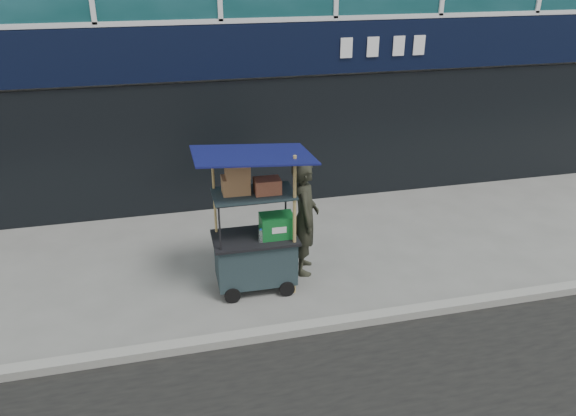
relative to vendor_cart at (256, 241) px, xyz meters
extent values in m
plane|color=slate|center=(0.01, -1.01, -0.74)|extent=(80.00, 80.00, 0.00)
cube|color=gray|center=(0.01, -1.21, -0.68)|extent=(80.00, 0.18, 0.12)
cube|color=black|center=(0.01, 2.85, 2.16)|extent=(15.68, 0.06, 0.90)
cube|color=black|center=(0.01, 2.89, 0.46)|extent=(15.68, 0.04, 2.40)
cube|color=#1B292E|center=(-0.02, 0.01, -0.28)|extent=(1.11, 0.66, 0.64)
cylinder|color=black|center=(-0.41, -0.33, -0.63)|extent=(0.22, 0.05, 0.22)
cylinder|color=black|center=(0.36, -0.34, -0.63)|extent=(0.22, 0.05, 0.22)
cube|color=black|center=(-0.02, 0.01, 0.06)|extent=(1.19, 0.74, 0.04)
cylinder|color=black|center=(-0.53, -0.26, 0.39)|extent=(0.03, 0.03, 0.69)
cylinder|color=black|center=(0.49, -0.28, 0.39)|extent=(0.03, 0.03, 0.69)
cylinder|color=black|center=(-0.52, 0.29, 0.39)|extent=(0.03, 0.03, 0.69)
cylinder|color=black|center=(0.49, 0.27, 0.39)|extent=(0.03, 0.03, 0.69)
cube|color=#1B292E|center=(-0.02, 0.01, 0.73)|extent=(1.11, 0.66, 0.03)
cylinder|color=olive|center=(0.49, -0.28, 0.29)|extent=(0.05, 0.05, 2.07)
cylinder|color=olive|center=(-0.52, 0.29, 0.25)|extent=(0.04, 0.04, 1.98)
cube|color=#0E0D4A|center=(-0.02, 0.01, 1.28)|extent=(1.58, 1.13, 0.18)
cube|color=#0F601F|center=(0.29, -0.05, 0.24)|extent=(0.47, 0.33, 0.32)
cylinder|color=silver|center=(0.04, -0.18, 0.17)|extent=(0.06, 0.06, 0.18)
cylinder|color=blue|center=(0.04, -0.18, 0.27)|extent=(0.03, 0.03, 0.02)
cube|color=olive|center=(-0.25, 0.06, 0.86)|extent=(0.37, 0.28, 0.23)
cube|color=#996543|center=(0.17, -0.04, 0.85)|extent=(0.35, 0.26, 0.20)
cube|color=olive|center=(-0.22, 0.04, 1.07)|extent=(0.33, 0.24, 0.18)
imported|color=#28291E|center=(0.79, 0.31, 0.14)|extent=(0.55, 0.72, 1.76)
camera|label=1|loc=(-1.22, -6.88, 3.69)|focal=35.00mm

